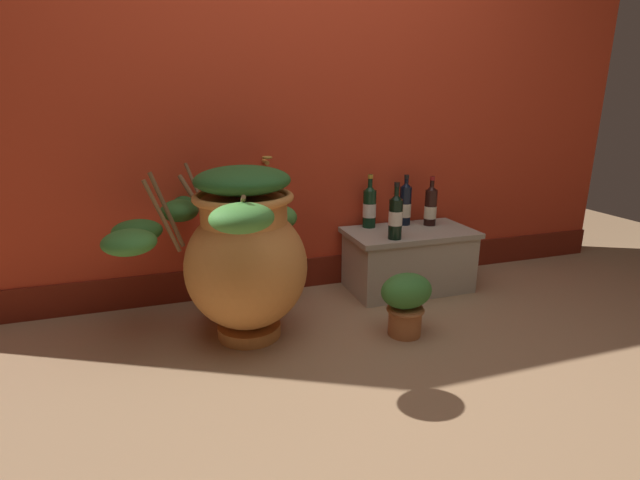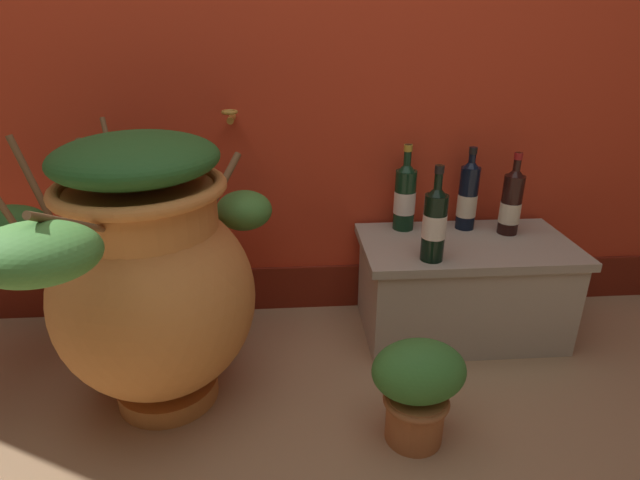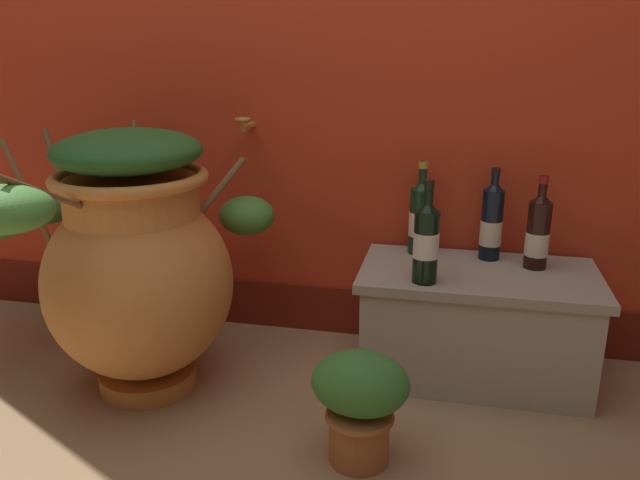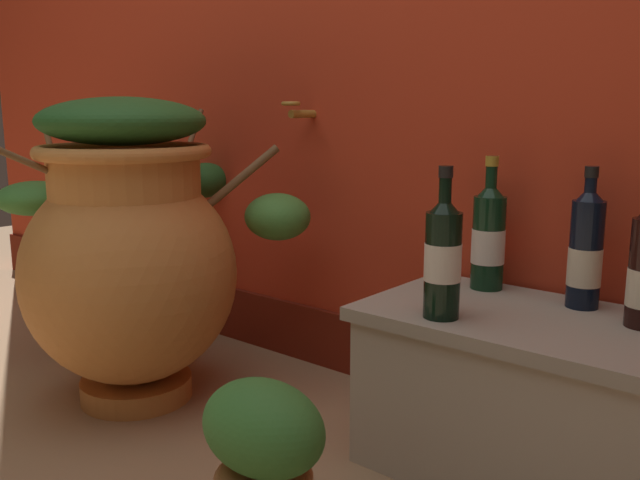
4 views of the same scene
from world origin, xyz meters
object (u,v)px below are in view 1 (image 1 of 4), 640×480
wine_bottle_back (405,204)px  potted_shrub (406,301)px  terracotta_urn (240,251)px  wine_bottle_middle (431,205)px  wine_bottle_right (370,206)px  wine_bottle_left (396,215)px

wine_bottle_back → potted_shrub: (-0.33, -0.67, -0.32)m
terracotta_urn → wine_bottle_back: size_ratio=3.57×
wine_bottle_middle → wine_bottle_right: (-0.38, 0.07, 0.01)m
wine_bottle_right → wine_bottle_back: bearing=-2.8°
potted_shrub → wine_bottle_right: bearing=81.7°
terracotta_urn → wine_bottle_left: size_ratio=3.49×
wine_bottle_right → potted_shrub: size_ratio=1.02×
wine_bottle_right → wine_bottle_back: (0.23, -0.01, -0.00)m
wine_bottle_right → wine_bottle_middle: bearing=-10.7°
wine_bottle_left → wine_bottle_middle: 0.40m
wine_bottle_right → potted_shrub: 0.76m
wine_bottle_back → wine_bottle_left: bearing=-127.2°
wine_bottle_right → wine_bottle_back: wine_bottle_right is taller
wine_bottle_middle → terracotta_urn: bearing=-163.4°
wine_bottle_left → wine_bottle_middle: bearing=30.9°
wine_bottle_left → wine_bottle_back: bearing=52.8°
wine_bottle_back → potted_shrub: wine_bottle_back is taller
wine_bottle_right → wine_bottle_left: bearing=-83.2°
potted_shrub → wine_bottle_back: bearing=63.4°
wine_bottle_back → terracotta_urn: bearing=-158.6°
potted_shrub → wine_bottle_left: bearing=71.8°
wine_bottle_middle → potted_shrub: (-0.48, -0.61, -0.31)m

